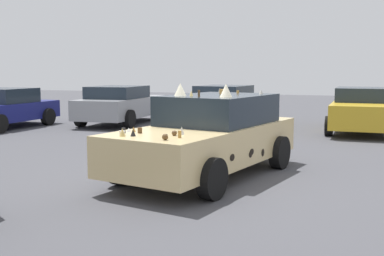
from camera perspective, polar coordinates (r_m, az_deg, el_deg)
name	(u,v)px	position (r m, az deg, el deg)	size (l,w,h in m)	color
ground_plane	(207,176)	(9.10, 1.76, -5.72)	(60.00, 60.00, 0.00)	#47474C
art_car_decorated	(210,135)	(9.06, 2.12, -0.85)	(4.71, 2.57, 1.75)	#D8BC7F
parked_sedan_far_left	(3,108)	(17.74, -21.46, 2.20)	(3.99, 2.16, 1.36)	navy
parked_sedan_behind_left	(363,110)	(16.44, 19.60, 2.05)	(4.59, 2.20, 1.42)	gold
parked_sedan_row_back_center	(227,105)	(17.88, 4.14, 2.79)	(4.39, 2.23, 1.42)	silver
parked_sedan_row_back_far	(121,104)	(17.94, -8.44, 2.80)	(4.52, 2.37, 1.40)	gray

